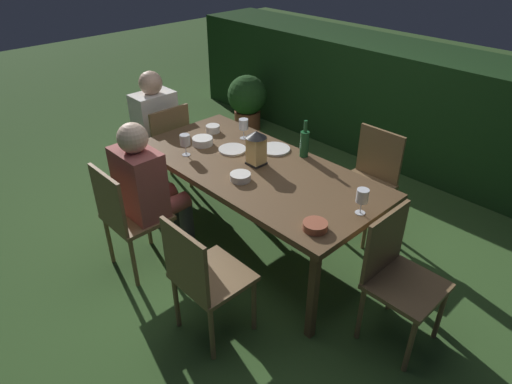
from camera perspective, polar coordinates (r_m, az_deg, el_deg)
The scene contains 24 objects.
ground_plane at distance 3.72m, azimuth 0.00°, elevation -6.77°, with size 16.00×16.00×0.00m, color #385B28.
dining_table at distance 3.34m, azimuth 0.00°, elevation 2.47°, with size 1.95×0.92×0.73m.
chair_head_far at distance 2.85m, azimuth 17.50°, elevation -9.87°, with size 0.40×0.42×0.87m.
chair_side_left_b at distance 2.73m, azimuth -6.69°, elevation -10.50°, with size 0.42×0.40×0.87m.
chair_side_right_b at distance 3.78m, azimuth 14.08°, elevation 1.76°, with size 0.42×0.40×0.87m.
chair_side_left_a at distance 3.34m, azimuth -15.98°, elevation -2.80°, with size 0.42×0.40×0.87m.
person_in_rust at distance 3.34m, azimuth -13.47°, elevation 0.63°, with size 0.38×0.47×1.15m.
chair_head_near at distance 4.30m, azimuth -11.39°, elevation 5.89°, with size 0.40×0.42×0.87m.
person_in_cream at distance 4.39m, azimuth -13.02°, elevation 8.44°, with size 0.48×0.38×1.15m.
lantern_centerpiece at distance 3.28m, azimuth 0.04°, elevation 5.85°, with size 0.15×0.15×0.27m.
green_bottle_on_table at distance 3.43m, azimuth 6.16°, elevation 6.19°, with size 0.07×0.07×0.29m.
wine_glass_a at distance 2.80m, azimuth 13.32°, elevation -0.62°, with size 0.08×0.08×0.17m.
wine_glass_b at distance 3.71m, azimuth -1.58°, elevation 8.47°, with size 0.08×0.08×0.17m.
wine_glass_c at distance 3.47m, azimuth -8.98°, elevation 6.40°, with size 0.08×0.08×0.17m.
plate_a at distance 3.55m, azimuth -3.01°, elevation 5.41°, with size 0.22×0.22×0.01m, color silver.
plate_b at distance 3.56m, azimuth 2.41°, elevation 5.47°, with size 0.24×0.24×0.01m, color white.
bowl_olives at distance 3.87m, azimuth -5.49°, elevation 8.01°, with size 0.12×0.12×0.06m.
bowl_bread at distance 3.66m, azimuth -6.79°, elevation 6.45°, with size 0.17×0.17×0.06m.
bowl_salad at distance 3.13m, azimuth -1.98°, elevation 1.96°, with size 0.15×0.15×0.05m.
bowl_dip at distance 2.66m, azimuth 7.51°, elevation -4.24°, with size 0.15×0.15×0.05m.
side_table at distance 4.87m, azimuth 24.92°, elevation 5.84°, with size 0.51×0.51×0.64m.
ice_bucket at distance 4.75m, azimuth 25.78°, elevation 9.28°, with size 0.26×0.26×0.34m.
hedge_backdrop at distance 5.12m, azimuth 19.56°, elevation 10.14°, with size 5.99×0.82×1.17m, color #193816.
potted_plant_by_hedge at distance 5.62m, azimuth -1.12°, elevation 11.59°, with size 0.48×0.48×0.68m.
Camera 1 is at (2.11, -2.01, 2.30)m, focal length 31.57 mm.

